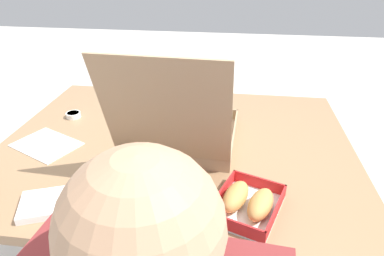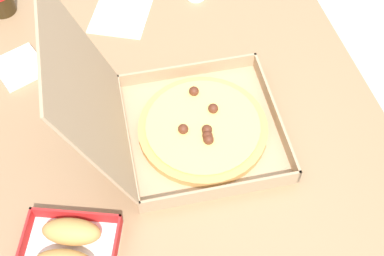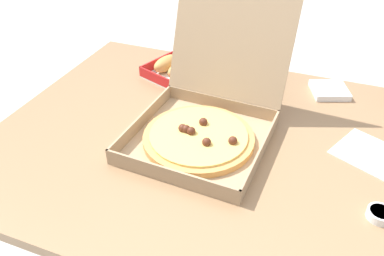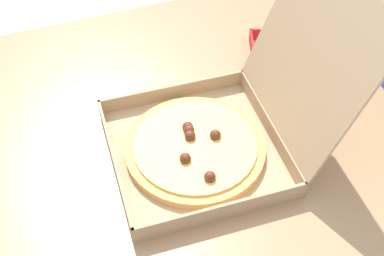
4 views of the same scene
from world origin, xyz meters
TOP-DOWN VIEW (x-y plane):
  - ground_plane at (0.00, 0.00)m, footprint 10.00×10.00m
  - dining_table at (0.00, 0.00)m, footprint 1.19×0.94m
  - pizza_box_open at (-0.02, 0.01)m, footprint 0.38×0.49m
  - bread_side_box at (-0.24, 0.30)m, footprint 0.21×0.23m
  - paper_menu at (0.43, 0.07)m, footprint 0.25×0.22m
  - napkin_pile at (0.28, 0.37)m, footprint 0.14×0.14m

SIDE VIEW (x-z plane):
  - ground_plane at x=0.00m, z-range 0.00..0.00m
  - dining_table at x=0.00m, z-range 0.29..1.02m
  - paper_menu at x=0.43m, z-range 0.73..0.74m
  - napkin_pile at x=0.28m, z-range 0.73..0.75m
  - bread_side_box at x=-0.24m, z-range 0.73..0.79m
  - pizza_box_open at x=-0.02m, z-range 0.60..0.98m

